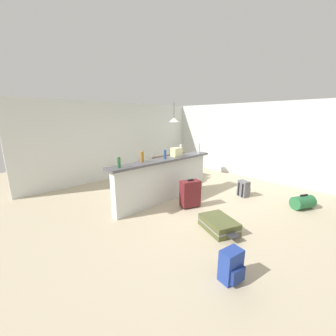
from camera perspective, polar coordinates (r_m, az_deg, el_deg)
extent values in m
cube|color=#BCAD8E|center=(5.39, 5.63, -8.60)|extent=(13.00, 13.00, 0.05)
cube|color=silver|center=(7.38, -12.48, 7.45)|extent=(6.60, 0.10, 2.50)
cube|color=silver|center=(7.75, 19.18, 7.30)|extent=(0.10, 6.00, 2.50)
cube|color=silver|center=(5.06, -0.96, -3.65)|extent=(2.80, 0.20, 1.01)
cube|color=#4C4C51|center=(4.93, -0.99, 2.25)|extent=(2.96, 0.40, 0.05)
cylinder|color=#2D6B38|center=(4.15, -13.43, 1.53)|extent=(0.07, 0.07, 0.21)
cylinder|color=#9E661E|center=(4.58, -7.15, 3.09)|extent=(0.07, 0.07, 0.24)
cylinder|color=#284C89|center=(4.92, -0.84, 3.84)|extent=(0.06, 0.06, 0.22)
cylinder|color=silver|center=(5.41, 3.56, 5.05)|extent=(0.06, 0.06, 0.28)
cylinder|color=silver|center=(5.74, 8.52, 5.42)|extent=(0.07, 0.07, 0.28)
cube|color=beige|center=(5.23, 2.33, 4.41)|extent=(0.26, 0.18, 0.22)
cube|color=#332319|center=(6.94, 1.08, 2.96)|extent=(1.10, 0.80, 0.04)
cylinder|color=#332319|center=(6.45, 0.09, -1.24)|extent=(0.06, 0.06, 0.70)
cylinder|color=#332319|center=(7.14, 5.78, 0.17)|extent=(0.06, 0.06, 0.70)
cylinder|color=#332319|center=(6.94, -3.79, -0.18)|extent=(0.06, 0.06, 0.70)
cylinder|color=#332319|center=(7.59, 1.89, 1.05)|extent=(0.06, 0.06, 0.70)
cube|color=#4C331E|center=(6.52, 4.85, -0.40)|extent=(0.47, 0.47, 0.04)
cube|color=#4C331E|center=(6.55, 3.55, 2.03)|extent=(0.40, 0.11, 0.48)
cylinder|color=#4C331E|center=(6.37, 5.31, -2.86)|extent=(0.04, 0.04, 0.41)
cylinder|color=#4C331E|center=(6.64, 6.71, -2.20)|extent=(0.04, 0.04, 0.41)
cylinder|color=#4C331E|center=(6.53, 2.88, -2.40)|extent=(0.04, 0.04, 0.41)
cylinder|color=#4C331E|center=(6.79, 4.35, -1.78)|extent=(0.04, 0.04, 0.41)
cylinder|color=black|center=(6.87, 1.69, 15.67)|extent=(0.01, 0.01, 0.50)
cone|color=white|center=(6.86, 1.68, 13.16)|extent=(0.34, 0.34, 0.14)
sphere|color=white|center=(6.86, 1.67, 12.49)|extent=(0.07, 0.07, 0.07)
cube|color=#51562D|center=(4.04, 13.86, -14.85)|extent=(0.70, 0.81, 0.22)
cube|color=gray|center=(4.04, 13.86, -14.85)|extent=(0.71, 0.82, 0.02)
cube|color=#2D2D33|center=(3.77, 17.65, -17.40)|extent=(0.22, 0.20, 0.02)
cube|color=#233D93|center=(2.98, 16.97, -24.28)|extent=(0.31, 0.23, 0.42)
cube|color=navy|center=(2.98, 18.66, -26.31)|extent=(0.23, 0.10, 0.19)
cube|color=black|center=(3.00, 14.40, -24.32)|extent=(0.04, 0.03, 0.36)
cube|color=black|center=(3.09, 16.31, -23.22)|extent=(0.04, 0.03, 0.36)
cube|color=slate|center=(5.78, 20.13, -5.36)|extent=(0.26, 0.32, 0.42)
cube|color=#515155|center=(5.88, 20.85, -5.87)|extent=(0.13, 0.23, 0.19)
cube|color=black|center=(5.67, 19.86, -5.92)|extent=(0.03, 0.04, 0.36)
cube|color=black|center=(5.77, 18.91, -5.52)|extent=(0.03, 0.04, 0.36)
cube|color=maroon|center=(4.79, 6.15, -6.98)|extent=(0.50, 0.37, 0.60)
cylinder|color=black|center=(5.00, 7.98, -9.85)|extent=(0.07, 0.05, 0.06)
cylinder|color=black|center=(4.82, 4.07, -10.66)|extent=(0.07, 0.05, 0.06)
cube|color=#232328|center=(4.69, 6.25, -3.31)|extent=(0.15, 0.08, 0.04)
cylinder|color=#286B3D|center=(5.65, 33.21, -7.93)|extent=(0.56, 0.48, 0.30)
cube|color=black|center=(5.59, 33.44, -6.30)|extent=(0.19, 0.11, 0.04)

